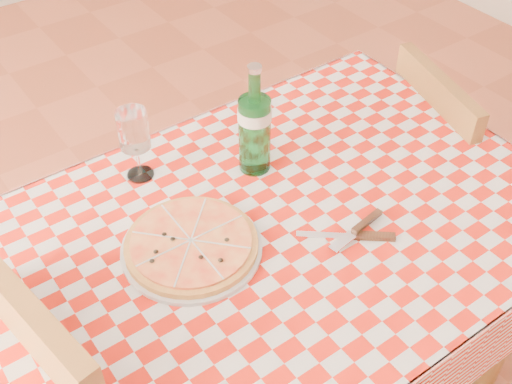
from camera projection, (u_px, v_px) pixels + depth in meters
The scene contains 7 objects.
dining_table at pixel (278, 253), 1.48m from camera, with size 1.20×0.80×0.75m.
tablecloth at pixel (279, 225), 1.42m from camera, with size 1.30×0.90×0.01m, color #B0160A.
chair_near at pixel (445, 172), 1.97m from camera, with size 0.47×0.47×0.84m.
pizza_plate at pixel (191, 244), 1.34m from camera, with size 0.30×0.30×0.04m, color #B77A3D, non-canonical shape.
water_bottle at pixel (255, 120), 1.46m from camera, with size 0.08×0.08×0.28m, color #186226, non-canonical shape.
wine_glass at pixel (136, 145), 1.47m from camera, with size 0.07×0.07×0.18m, color silver, non-canonical shape.
cutlery at pixel (354, 233), 1.38m from camera, with size 0.23×0.19×0.02m, color silver, non-canonical shape.
Camera 1 is at (-0.62, -0.78, 1.77)m, focal length 45.00 mm.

